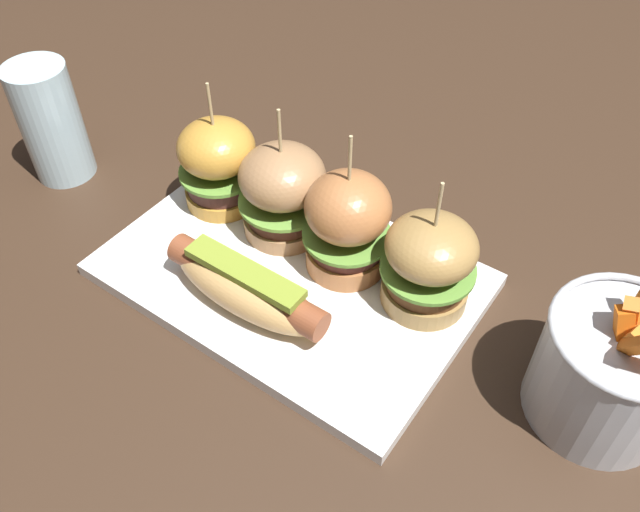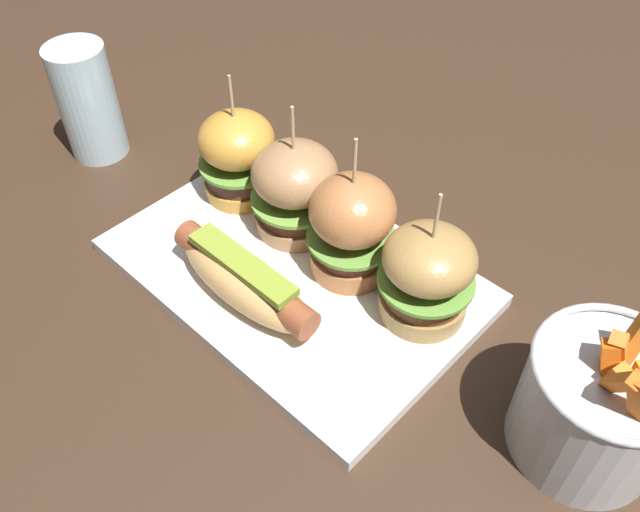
{
  "view_description": "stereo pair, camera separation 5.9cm",
  "coord_description": "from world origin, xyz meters",
  "px_view_note": "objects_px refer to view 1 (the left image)",
  "views": [
    {
      "loc": [
        0.27,
        -0.33,
        0.48
      ],
      "look_at": [
        0.03,
        0.0,
        0.05
      ],
      "focal_mm": 36.93,
      "sensor_mm": 36.0,
      "label": 1
    },
    {
      "loc": [
        0.32,
        -0.3,
        0.48
      ],
      "look_at": [
        0.03,
        0.0,
        0.05
      ],
      "focal_mm": 36.93,
      "sensor_mm": 36.0,
      "label": 2
    }
  ],
  "objects_px": {
    "platter_main": "(291,275)",
    "fries_bucket": "(612,370)",
    "hot_dog": "(246,287)",
    "slider_center_left": "(283,191)",
    "water_glass": "(51,123)",
    "slider_far_left": "(218,163)",
    "slider_far_right": "(429,263)",
    "slider_center_right": "(347,223)"
  },
  "relations": [
    {
      "from": "hot_dog",
      "to": "slider_center_left",
      "type": "bearing_deg",
      "value": 109.14
    },
    {
      "from": "slider_far_left",
      "to": "hot_dog",
      "type": "bearing_deg",
      "value": -40.21
    },
    {
      "from": "slider_far_left",
      "to": "slider_center_right",
      "type": "bearing_deg",
      "value": -0.85
    },
    {
      "from": "slider_center_left",
      "to": "fries_bucket",
      "type": "relative_size",
      "value": 1.01
    },
    {
      "from": "fries_bucket",
      "to": "water_glass",
      "type": "height_order",
      "value": "fries_bucket"
    },
    {
      "from": "hot_dog",
      "to": "slider_center_right",
      "type": "bearing_deg",
      "value": 65.37
    },
    {
      "from": "platter_main",
      "to": "water_glass",
      "type": "bearing_deg",
      "value": -177.42
    },
    {
      "from": "hot_dog",
      "to": "slider_far_right",
      "type": "distance_m",
      "value": 0.16
    },
    {
      "from": "slider_far_right",
      "to": "fries_bucket",
      "type": "xyz_separation_m",
      "value": [
        0.17,
        -0.01,
        -0.01
      ]
    },
    {
      "from": "platter_main",
      "to": "slider_center_left",
      "type": "height_order",
      "value": "slider_center_left"
    },
    {
      "from": "slider_center_right",
      "to": "fries_bucket",
      "type": "distance_m",
      "value": 0.25
    },
    {
      "from": "slider_far_right",
      "to": "fries_bucket",
      "type": "bearing_deg",
      "value": -4.03
    },
    {
      "from": "platter_main",
      "to": "slider_far_left",
      "type": "bearing_deg",
      "value": 161.4
    },
    {
      "from": "slider_center_left",
      "to": "slider_far_right",
      "type": "xyz_separation_m",
      "value": [
        0.16,
        -0.0,
        -0.0
      ]
    },
    {
      "from": "slider_far_left",
      "to": "slider_far_right",
      "type": "distance_m",
      "value": 0.24
    },
    {
      "from": "slider_center_left",
      "to": "fries_bucket",
      "type": "distance_m",
      "value": 0.33
    },
    {
      "from": "water_glass",
      "to": "hot_dog",
      "type": "bearing_deg",
      "value": -7.95
    },
    {
      "from": "slider_center_left",
      "to": "slider_far_left",
      "type": "bearing_deg",
      "value": -177.97
    },
    {
      "from": "hot_dog",
      "to": "slider_far_right",
      "type": "xyz_separation_m",
      "value": [
        0.13,
        0.1,
        0.02
      ]
    },
    {
      "from": "slider_far_left",
      "to": "fries_bucket",
      "type": "relative_size",
      "value": 1.0
    },
    {
      "from": "platter_main",
      "to": "water_glass",
      "type": "xyz_separation_m",
      "value": [
        -0.31,
        -0.01,
        0.06
      ]
    },
    {
      "from": "fries_bucket",
      "to": "hot_dog",
      "type": "bearing_deg",
      "value": -163.38
    },
    {
      "from": "platter_main",
      "to": "fries_bucket",
      "type": "relative_size",
      "value": 2.47
    },
    {
      "from": "slider_center_left",
      "to": "slider_center_right",
      "type": "bearing_deg",
      "value": -3.8
    },
    {
      "from": "slider_center_left",
      "to": "water_glass",
      "type": "distance_m",
      "value": 0.28
    },
    {
      "from": "slider_center_right",
      "to": "slider_far_left",
      "type": "bearing_deg",
      "value": 179.15
    },
    {
      "from": "slider_far_left",
      "to": "fries_bucket",
      "type": "distance_m",
      "value": 0.41
    },
    {
      "from": "platter_main",
      "to": "slider_far_left",
      "type": "relative_size",
      "value": 2.47
    },
    {
      "from": "slider_center_right",
      "to": "water_glass",
      "type": "height_order",
      "value": "slider_center_right"
    },
    {
      "from": "hot_dog",
      "to": "slider_center_right",
      "type": "distance_m",
      "value": 0.11
    },
    {
      "from": "slider_far_right",
      "to": "water_glass",
      "type": "bearing_deg",
      "value": -172.57
    },
    {
      "from": "platter_main",
      "to": "hot_dog",
      "type": "bearing_deg",
      "value": -95.5
    },
    {
      "from": "slider_center_right",
      "to": "slider_center_left",
      "type": "bearing_deg",
      "value": 176.2
    },
    {
      "from": "platter_main",
      "to": "slider_far_right",
      "type": "bearing_deg",
      "value": 19.3
    },
    {
      "from": "hot_dog",
      "to": "fries_bucket",
      "type": "xyz_separation_m",
      "value": [
        0.29,
        0.09,
        0.02
      ]
    },
    {
      "from": "slider_far_left",
      "to": "water_glass",
      "type": "relative_size",
      "value": 1.06
    },
    {
      "from": "slider_center_left",
      "to": "water_glass",
      "type": "bearing_deg",
      "value": -168.02
    },
    {
      "from": "slider_far_left",
      "to": "slider_far_right",
      "type": "height_order",
      "value": "slider_far_left"
    },
    {
      "from": "slider_far_left",
      "to": "slider_far_right",
      "type": "xyz_separation_m",
      "value": [
        0.24,
        0.0,
        -0.0
      ]
    },
    {
      "from": "platter_main",
      "to": "fries_bucket",
      "type": "xyz_separation_m",
      "value": [
        0.29,
        0.03,
        0.05
      ]
    },
    {
      "from": "slider_far_right",
      "to": "slider_far_left",
      "type": "bearing_deg",
      "value": -179.6
    },
    {
      "from": "slider_center_left",
      "to": "slider_center_right",
      "type": "height_order",
      "value": "slider_center_right"
    }
  ]
}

